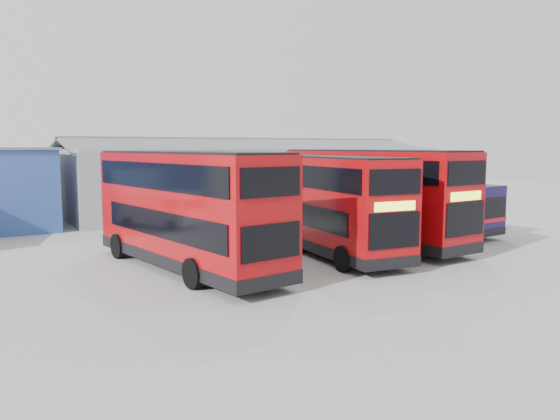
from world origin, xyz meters
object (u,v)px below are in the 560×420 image
(single_decker_blue, at_px, (412,206))
(double_decker_centre, at_px, (325,205))
(maintenance_shed, at_px, (252,177))
(double_decker_right, at_px, (372,198))
(double_decker_left, at_px, (186,212))

(single_decker_blue, bearing_deg, double_decker_centre, 15.34)
(maintenance_shed, bearing_deg, single_decker_blue, -79.41)
(double_decker_right, bearing_deg, maintenance_shed, 78.61)
(single_decker_blue, bearing_deg, double_decker_right, 20.55)
(double_decker_centre, xyz_separation_m, double_decker_right, (3.50, 0.71, 0.14))
(double_decker_left, height_order, single_decker_blue, double_decker_left)
(maintenance_shed, distance_m, single_decker_blue, 16.07)
(maintenance_shed, bearing_deg, double_decker_left, -124.60)
(double_decker_right, bearing_deg, double_decker_centre, -171.96)
(double_decker_left, xyz_separation_m, double_decker_centre, (7.11, -0.03, -0.12))
(double_decker_centre, height_order, single_decker_blue, double_decker_centre)
(double_decker_left, xyz_separation_m, double_decker_right, (10.61, 0.68, 0.01))
(double_decker_right, distance_m, single_decker_blue, 6.18)
(double_decker_left, relative_size, single_decker_blue, 1.05)
(maintenance_shed, xyz_separation_m, single_decker_blue, (2.95, -15.76, -1.09))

